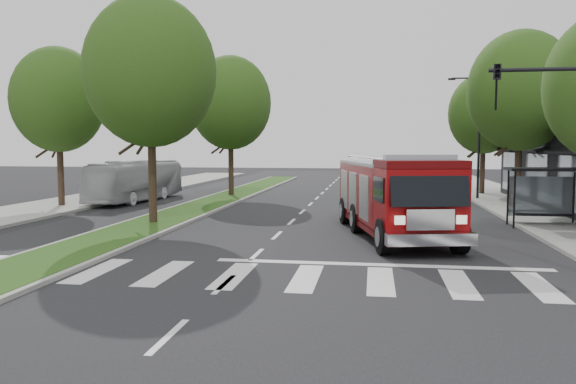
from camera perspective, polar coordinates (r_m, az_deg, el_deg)
name	(u,v)px	position (r m, az deg, el deg)	size (l,w,h in m)	color
ground	(256,255)	(18.58, -3.24, -6.39)	(140.00, 140.00, 0.00)	black
sidewalk_right	(560,220)	(29.38, 25.91, -2.59)	(5.00, 80.00, 0.15)	gray
sidewalk_left	(33,210)	(33.48, -24.48, -1.69)	(5.00, 80.00, 0.15)	gray
median	(224,199)	(37.31, -6.55, -0.66)	(3.00, 50.00, 0.15)	gray
bus_shelter	(544,181)	(27.06, 24.59, 1.05)	(3.20, 1.60, 2.61)	black
tree_right_mid	(521,91)	(32.88, 22.55, 9.46)	(5.60, 5.60, 9.72)	black
tree_right_far	(484,114)	(42.60, 19.29, 7.53)	(5.00, 5.00, 8.73)	black
tree_median_near	(150,72)	(25.96, -13.81, 11.76)	(5.80, 5.80, 10.16)	black
tree_median_far	(230,103)	(39.18, -5.86, 8.99)	(5.60, 5.60, 9.72)	black
tree_left_mid	(58,100)	(34.82, -22.31, 8.65)	(5.20, 5.20, 9.16)	black
streetlight_right_far	(477,131)	(38.41, 18.63, 5.85)	(2.11, 0.20, 8.00)	black
fire_engine	(393,197)	(22.42, 10.65, -0.47)	(4.84, 9.87, 3.29)	#4E0405
city_bus	(137,181)	(37.23, -15.14, 1.10)	(2.21, 9.45, 2.63)	#B2B2B6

